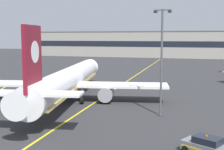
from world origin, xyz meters
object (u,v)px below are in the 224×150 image
Objects in this scene: airliner_foreground at (68,81)px; apron_lamp_post at (162,61)px; service_car_nearest at (206,146)px; safety_cone_by_nose_gear at (107,85)px.

apron_lamp_post is at bearing -17.54° from airliner_foreground.
service_car_nearest is 37.93m from safety_cone_by_nose_gear.
apron_lamp_post reaches higher than service_car_nearest.
apron_lamp_post is at bearing -55.90° from safety_cone_by_nose_gear.
safety_cone_by_nose_gear is at bearing 124.10° from apron_lamp_post.
service_car_nearest is at bearing -65.24° from apron_lamp_post.
apron_lamp_post reaches higher than airliner_foreground.
service_car_nearest is (21.14, -17.10, -2.60)m from airliner_foreground.
airliner_foreground is at bearing 141.03° from service_car_nearest.
airliner_foreground is at bearing -96.35° from safety_cone_by_nose_gear.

